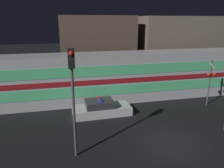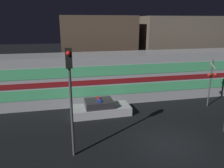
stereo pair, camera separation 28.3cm
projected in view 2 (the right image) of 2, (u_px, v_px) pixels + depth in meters
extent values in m
plane|color=black|center=(170.00, 145.00, 12.11)|extent=(120.00, 120.00, 0.00)
cube|color=#B7BABF|center=(121.00, 76.00, 18.91)|extent=(23.82, 2.96, 4.01)
cube|color=maroon|center=(126.00, 81.00, 17.52)|extent=(23.34, 0.03, 0.40)
cube|color=#59D88C|center=(126.00, 89.00, 17.72)|extent=(22.63, 0.02, 0.80)
cube|color=#59D88C|center=(126.00, 70.00, 17.27)|extent=(22.63, 0.02, 0.80)
cube|color=silver|center=(101.00, 110.00, 16.04)|extent=(4.24, 1.86, 0.60)
cube|color=#333338|center=(99.00, 103.00, 15.85)|extent=(2.05, 1.60, 0.49)
cube|color=blue|center=(99.00, 101.00, 15.52)|extent=(0.21, 0.53, 0.12)
cube|color=red|center=(98.00, 98.00, 16.02)|extent=(0.21, 0.53, 0.12)
cylinder|color=#4C4C51|center=(210.00, 83.00, 17.18)|extent=(0.11, 0.11, 3.76)
sphere|color=red|center=(209.00, 75.00, 16.80)|extent=(0.25, 0.25, 0.25)
sphere|color=red|center=(215.00, 74.00, 16.91)|extent=(0.25, 0.25, 0.25)
cube|color=white|center=(213.00, 66.00, 16.71)|extent=(0.58, 0.03, 0.58)
cylinder|color=#4C4C51|center=(72.00, 114.00, 10.55)|extent=(0.13, 0.13, 4.55)
cube|color=black|center=(69.00, 58.00, 9.80)|extent=(0.30, 0.30, 0.90)
sphere|color=red|center=(68.00, 53.00, 9.54)|extent=(0.23, 0.23, 0.23)
cube|color=brown|center=(97.00, 49.00, 24.74)|extent=(7.89, 5.69, 7.16)
cube|color=#726656|center=(183.00, 48.00, 25.98)|extent=(10.27, 4.10, 7.14)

